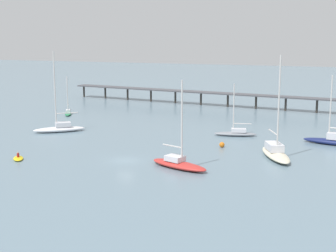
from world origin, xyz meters
The scene contains 10 objects.
ground_plane centered at (0.00, 0.00, 0.00)m, with size 400.00×400.00×0.00m, color slate.
pier centered at (15.12, 52.89, 4.18)m, with size 78.13×13.41×8.17m.
sailboat_white centered at (-19.37, 15.12, 0.82)m, with size 8.86×7.38×14.52m.
sailboat_gray centered at (11.67, 21.67, 0.61)m, with size 7.59×3.23×9.12m.
sailboat_cream centered at (19.99, 8.38, 0.87)m, with size 6.53×10.28×14.81m.
sailboat_red centered at (8.31, -1.35, 0.69)m, with size 9.22×5.73×11.86m.
sailboat_green centered at (-27.49, 32.62, 0.57)m, with size 3.99×6.11×8.27m.
sailboat_navy centered at (27.74, 19.82, 0.80)m, with size 9.33×3.96×11.17m.
dinghy_yellow centered at (-14.78, -4.29, 0.20)m, with size 2.84×3.26×1.14m.
mooring_buoy_near centered at (11.23, 12.35, 0.42)m, with size 0.84×0.84×0.84m, color orange.
Camera 1 is at (27.55, -63.87, 18.27)m, focal length 53.96 mm.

